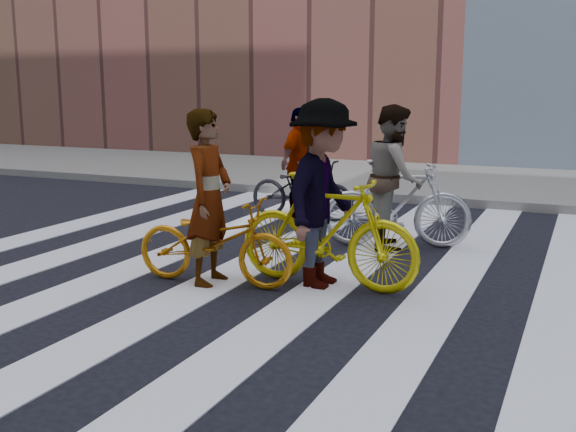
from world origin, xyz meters
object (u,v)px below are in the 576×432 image
Objects in this scene: bike_dark_rear at (302,190)px; rider_rear at (299,164)px; rider_left at (209,198)px; bike_yellow_left at (214,241)px; rider_right at (323,194)px; bike_silver_mid at (397,204)px; rider_mid at (394,177)px; bike_yellow_right at (327,231)px.

bike_dark_rear is 0.40m from rider_rear.
bike_yellow_left is at bearing -94.35° from rider_left.
rider_rear is at bearing 29.50° from rider_right.
rider_right is at bearing -150.15° from bike_dark_rear.
bike_dark_rear is 3.56m from rider_right.
bike_yellow_left is at bearing -166.95° from rider_rear.
rider_right reaches higher than bike_dark_rear.
rider_rear is at bearing 4.44° from rider_left.
rider_right is 3.55m from rider_rear.
rider_right reaches higher than bike_silver_mid.
bike_silver_mid is 1.04× the size of rider_mid.
rider_mid is at bearing 72.41° from bike_silver_mid.
rider_rear is (-0.55, 3.54, -0.04)m from rider_left.
bike_yellow_left is 2.63m from bike_silver_mid.
rider_right is at bearing 155.44° from bike_silver_mid.
bike_yellow_left is 0.96× the size of rider_left.
bike_yellow_left is 3.58m from bike_dark_rear.
bike_dark_rear reaches higher than bike_yellow_left.
rider_mid is at bearing -121.48° from bike_dark_rear.
bike_yellow_left is 0.89× the size of bike_yellow_right.
rider_left reaches higher than bike_silver_mid.
rider_right is (1.57, -3.16, 0.49)m from bike_dark_rear.
rider_mid is (1.75, -1.23, 0.44)m from bike_dark_rear.
bike_yellow_left is 0.96× the size of rider_mid.
rider_mid reaches higher than rider_rear.
rider_right is (1.07, 0.38, 0.05)m from rider_left.
rider_mid is at bearing -120.73° from rider_rear.
bike_yellow_right is at bearing -74.92° from bike_yellow_left.
bike_yellow_right is 3.58m from rider_rear.
bike_silver_mid is 2.18m from bike_dark_rear.
rider_right is at bearing 92.40° from bike_yellow_right.
bike_yellow_right is 1.12× the size of bike_dark_rear.
rider_right is at bearing -74.05° from bike_yellow_left.
bike_silver_mid is (1.26, 2.31, 0.11)m from bike_yellow_left.
bike_yellow_left is 1.01× the size of rider_rear.
bike_silver_mid is 1.99m from rider_right.
rider_mid reaches higher than bike_yellow_right.
rider_rear is (-1.62, 3.16, -0.09)m from rider_right.
rider_right reaches higher than rider_left.
bike_yellow_left is 3.61m from rider_rear.
rider_right is at bearing 156.91° from rider_mid.
rider_rear is at bearing 30.22° from bike_yellow_right.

